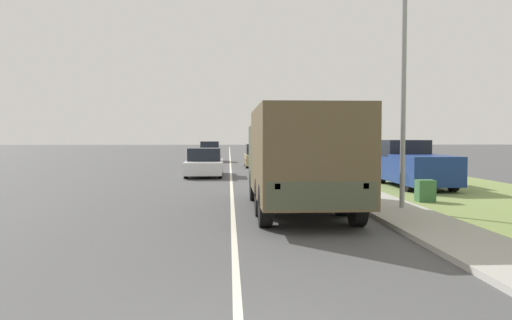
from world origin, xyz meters
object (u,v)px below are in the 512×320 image
car_nearest_ahead (205,163)px  car_third_ahead (210,153)px  military_truck (299,155)px  lamp_post (397,56)px  car_second_ahead (258,157)px  pickup_truck (412,165)px

car_nearest_ahead → car_third_ahead: car_third_ahead is taller
military_truck → lamp_post: size_ratio=1.03×
car_second_ahead → lamp_post: 21.67m
car_second_ahead → pickup_truck: pickup_truck is taller
car_nearest_ahead → lamp_post: 14.92m
pickup_truck → lamp_post: size_ratio=0.73×
car_second_ahead → military_truck: bearing=-90.2°
pickup_truck → car_second_ahead: bearing=111.5°
military_truck → car_second_ahead: size_ratio=1.58×
military_truck → car_second_ahead: 21.17m
military_truck → car_second_ahead: military_truck is taller
military_truck → pickup_truck: 8.87m
car_third_ahead → pickup_truck: size_ratio=0.78×
car_third_ahead → pickup_truck: pickup_truck is taller
car_nearest_ahead → car_third_ahead: (-0.32, 15.72, 0.08)m
pickup_truck → military_truck: bearing=-130.5°
military_truck → lamp_post: (2.72, -0.04, 2.76)m
car_nearest_ahead → car_second_ahead: bearing=67.5°
car_nearest_ahead → pickup_truck: bearing=-35.5°
car_second_ahead → car_third_ahead: car_third_ahead is taller
pickup_truck → lamp_post: 8.16m
car_nearest_ahead → pickup_truck: size_ratio=0.94×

